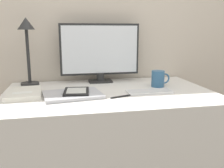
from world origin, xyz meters
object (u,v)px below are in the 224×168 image
object	(u,v)px
coffee_mug	(158,79)
pen	(121,96)
laptop	(73,95)
notebook	(24,93)
keyboard	(149,92)
ereader	(76,91)
monitor	(100,52)
desk_lamp	(27,41)

from	to	relation	value
coffee_mug	pen	world-z (taller)	coffee_mug
laptop	notebook	size ratio (longest dim) A/B	1.21
keyboard	ereader	distance (m)	0.42
keyboard	notebook	world-z (taller)	notebook
monitor	pen	world-z (taller)	monitor
monitor	desk_lamp	world-z (taller)	desk_lamp
keyboard	laptop	xyz separation A→B (m)	(-0.44, 0.01, 0.00)
laptop	coffee_mug	bearing A→B (deg)	13.42
keyboard	notebook	bearing A→B (deg)	174.04
monitor	keyboard	xyz separation A→B (m)	(0.23, -0.36, -0.20)
notebook	laptop	bearing A→B (deg)	-13.70
keyboard	coffee_mug	distance (m)	0.18
keyboard	notebook	distance (m)	0.71
desk_lamp	pen	distance (m)	0.72
laptop	coffee_mug	distance (m)	0.57
laptop	ereader	world-z (taller)	ereader
monitor	pen	size ratio (longest dim) A/B	4.21
desk_lamp	keyboard	bearing A→B (deg)	-25.65
monitor	notebook	xyz separation A→B (m)	(-0.47, -0.29, -0.20)
desk_lamp	pen	xyz separation A→B (m)	(0.52, -0.40, -0.29)
monitor	notebook	size ratio (longest dim) A/B	1.93
desk_lamp	monitor	bearing A→B (deg)	3.26
laptop	coffee_mug	size ratio (longest dim) A/B	2.82
monitor	ereader	size ratio (longest dim) A/B	2.72
notebook	coffee_mug	distance (m)	0.82
ereader	notebook	xyz separation A→B (m)	(-0.29, 0.05, -0.01)
monitor	laptop	distance (m)	0.46
ereader	coffee_mug	bearing A→B (deg)	12.21
notebook	keyboard	bearing A→B (deg)	-5.96
laptop	pen	world-z (taller)	laptop
monitor	desk_lamp	bearing A→B (deg)	-176.74
ereader	desk_lamp	distance (m)	0.50
notebook	pen	size ratio (longest dim) A/B	2.18
notebook	coffee_mug	bearing A→B (deg)	4.69
laptop	ereader	bearing A→B (deg)	36.87
monitor	keyboard	distance (m)	0.48
keyboard	coffee_mug	bearing A→B (deg)	52.23
ereader	desk_lamp	bearing A→B (deg)	132.39
ereader	notebook	distance (m)	0.29
monitor	coffee_mug	xyz separation A→B (m)	(0.34, -0.22, -0.16)
notebook	pen	bearing A→B (deg)	-14.87
monitor	desk_lamp	distance (m)	0.48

